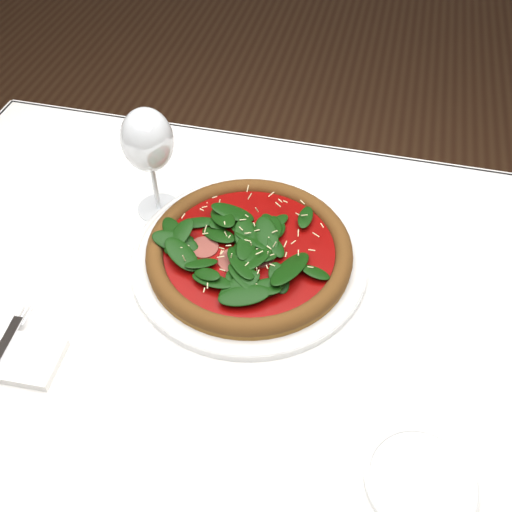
% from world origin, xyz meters
% --- Properties ---
extents(ground, '(6.00, 6.00, 0.00)m').
position_xyz_m(ground, '(0.00, 0.00, 0.00)').
color(ground, brown).
rests_on(ground, ground).
extents(dining_table, '(1.21, 0.81, 0.75)m').
position_xyz_m(dining_table, '(0.00, 0.00, 0.65)').
color(dining_table, white).
rests_on(dining_table, ground).
extents(plate, '(0.38, 0.38, 0.02)m').
position_xyz_m(plate, '(0.01, 0.08, 0.76)').
color(plate, white).
rests_on(plate, dining_table).
extents(pizza, '(0.40, 0.40, 0.04)m').
position_xyz_m(pizza, '(0.01, 0.08, 0.78)').
color(pizza, '#A26C27').
rests_on(pizza, plate).
extents(wine_glass, '(0.08, 0.08, 0.20)m').
position_xyz_m(wine_glass, '(-0.17, 0.16, 0.89)').
color(wine_glass, white).
rests_on(wine_glass, dining_table).
extents(napkin, '(0.17, 0.09, 0.01)m').
position_xyz_m(napkin, '(-0.28, -0.18, 0.76)').
color(napkin, white).
rests_on(napkin, dining_table).
extents(fork, '(0.03, 0.15, 0.00)m').
position_xyz_m(fork, '(-0.28, -0.15, 0.77)').
color(fork, silver).
rests_on(fork, napkin).
extents(saucer_near, '(0.13, 0.13, 0.01)m').
position_xyz_m(saucer_near, '(0.29, -0.22, 0.76)').
color(saucer_near, white).
rests_on(saucer_near, dining_table).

